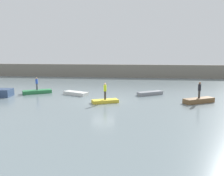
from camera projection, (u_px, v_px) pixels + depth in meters
ground_plane at (103, 101)px, 26.02m from camera, size 120.00×120.00×0.00m
embankment_wall at (122, 71)px, 51.25m from camera, size 80.00×1.20×2.88m
rowboat_green at (37, 92)px, 30.93m from camera, size 3.81×3.05×0.45m
rowboat_white at (76, 93)px, 29.85m from camera, size 3.61×2.54×0.41m
rowboat_yellow at (105, 101)px, 25.08m from camera, size 3.06×2.24×0.35m
rowboat_grey at (150, 93)px, 29.77m from camera, size 3.49×2.74×0.44m
rowboat_brown at (199, 100)px, 25.03m from camera, size 3.70×2.77×0.53m
person_hiviz_shirt at (105, 90)px, 24.89m from camera, size 0.32×0.32×1.85m
person_blue_shirt at (37, 83)px, 30.75m from camera, size 0.32×0.32×1.72m
person_dark_shirt at (199, 89)px, 24.84m from camera, size 0.32×0.32×1.80m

